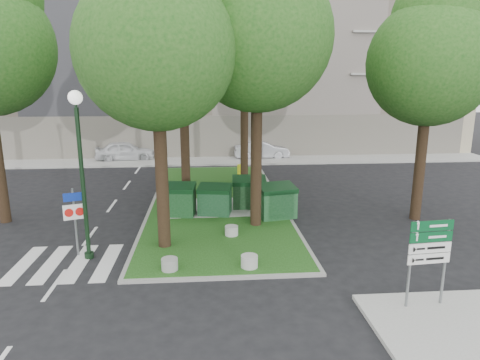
{
  "coord_description": "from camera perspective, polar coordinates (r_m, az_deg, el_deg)",
  "views": [
    {
      "loc": [
        0.05,
        -11.96,
        5.98
      ],
      "look_at": [
        1.36,
        4.48,
        2.0
      ],
      "focal_mm": 32.0,
      "sensor_mm": 36.0,
      "label": 1
    }
  ],
  "objects": [
    {
      "name": "tree_median_mid",
      "position": [
        21.06,
        -7.45,
        16.18
      ],
      "size": [
        4.8,
        4.8,
        9.99
      ],
      "color": "black",
      "rests_on": "ground"
    },
    {
      "name": "zebra_crossing",
      "position": [
        15.21,
        -18.93,
        -10.34
      ],
      "size": [
        5.0,
        3.0,
        0.01
      ],
      "primitive_type": "cube",
      "color": "silver",
      "rests_on": "ground"
    },
    {
      "name": "car_silver",
      "position": [
        32.17,
        2.88,
        4.06
      ],
      "size": [
        4.12,
        1.51,
        1.35
      ],
      "primitive_type": "imported",
      "rotation": [
        0.0,
        0.0,
        1.59
      ],
      "color": "#A9ABB2",
      "rests_on": "ground"
    },
    {
      "name": "dumpster_a",
      "position": [
        18.75,
        -8.29,
        -2.65
      ],
      "size": [
        1.62,
        1.23,
        1.39
      ],
      "rotation": [
        0.0,
        0.0,
        -0.13
      ],
      "color": "#0F3916",
      "rests_on": "median_island"
    },
    {
      "name": "street_lamp",
      "position": [
        14.63,
        -20.51,
        2.99
      ],
      "size": [
        0.45,
        0.45,
        5.58
      ],
      "color": "black",
      "rests_on": "ground"
    },
    {
      "name": "tree_median_near_left",
      "position": [
        14.65,
        -10.82,
        18.58
      ],
      "size": [
        5.2,
        5.2,
        10.53
      ],
      "color": "black",
      "rests_on": "ground"
    },
    {
      "name": "car_white",
      "position": [
        32.44,
        -15.04,
        3.78
      ],
      "size": [
        4.42,
        2.2,
        1.45
      ],
      "primitive_type": "imported",
      "rotation": [
        0.0,
        0.0,
        1.69
      ],
      "color": "silver",
      "rests_on": "ground"
    },
    {
      "name": "apartment_building",
      "position": [
        38.01,
        -4.81,
        16.57
      ],
      "size": [
        41.0,
        12.0,
        16.0
      ],
      "primitive_type": "cube",
      "color": "tan",
      "rests_on": "ground"
    },
    {
      "name": "building_sidewalk",
      "position": [
        31.03,
        -4.56,
        2.53
      ],
      "size": [
        42.0,
        3.0,
        0.12
      ],
      "primitive_type": "cube",
      "color": "#999993",
      "rests_on": "ground"
    },
    {
      "name": "bollard_mid",
      "position": [
        16.35,
        -1.14,
        -6.76
      ],
      "size": [
        0.5,
        0.5,
        0.36
      ],
      "primitive_type": "cylinder",
      "color": "#A4A49F",
      "rests_on": "median_island"
    },
    {
      "name": "directional_sign",
      "position": [
        12.11,
        23.9,
        -8.47
      ],
      "size": [
        1.17,
        0.17,
        2.34
      ],
      "rotation": [
        0.0,
        0.0,
        0.09
      ],
      "color": "slate",
      "rests_on": "sidewalk_corner"
    },
    {
      "name": "dumpster_b",
      "position": [
        18.7,
        -3.39,
        -2.68
      ],
      "size": [
        1.58,
        1.25,
        1.32
      ],
      "rotation": [
        0.0,
        0.0,
        -0.19
      ],
      "color": "#103A1D",
      "rests_on": "median_island"
    },
    {
      "name": "tree_median_near_right",
      "position": [
        16.76,
        2.64,
        20.43
      ],
      "size": [
        5.6,
        5.6,
        11.46
      ],
      "color": "black",
      "rests_on": "ground"
    },
    {
      "name": "ground",
      "position": [
        13.37,
        -4.39,
        -13.04
      ],
      "size": [
        120.0,
        120.0,
        0.0
      ],
      "primitive_type": "plane",
      "color": "black",
      "rests_on": "ground"
    },
    {
      "name": "tree_median_far",
      "position": [
        24.24,
        0.82,
        19.11
      ],
      "size": [
        5.8,
        5.8,
        11.93
      ],
      "color": "black",
      "rests_on": "ground"
    },
    {
      "name": "tree_street_right",
      "position": [
        19.3,
        24.32,
        15.4
      ],
      "size": [
        5.0,
        5.0,
        10.06
      ],
      "color": "black",
      "rests_on": "ground"
    },
    {
      "name": "bollard_left",
      "position": [
        13.74,
        -9.37,
        -11.01
      ],
      "size": [
        0.52,
        0.52,
        0.37
      ],
      "primitive_type": "cylinder",
      "color": "gray",
      "rests_on": "median_island"
    },
    {
      "name": "bollard_right",
      "position": [
        13.75,
        1.26,
        -10.78
      ],
      "size": [
        0.54,
        0.54,
        0.38
      ],
      "primitive_type": "cylinder",
      "color": "#A9A9A4",
      "rests_on": "median_island"
    },
    {
      "name": "traffic_sign_pole",
      "position": [
        15.46,
        -21.21,
        -4.12
      ],
      "size": [
        0.69,
        0.26,
        2.38
      ],
      "rotation": [
        0.0,
        0.0,
        0.32
      ],
      "color": "slate",
      "rests_on": "ground"
    },
    {
      "name": "dumpster_d",
      "position": [
        18.34,
        4.91,
        -2.83
      ],
      "size": [
        1.75,
        1.39,
        1.45
      ],
      "rotation": [
        0.0,
        0.0,
        0.21
      ],
      "color": "#154620",
      "rests_on": "median_island"
    },
    {
      "name": "median_kerb",
      "position": [
        20.83,
        -3.12,
        -2.99
      ],
      "size": [
        6.3,
        16.3,
        0.1
      ],
      "primitive_type": "cube",
      "color": "gray",
      "rests_on": "ground"
    },
    {
      "name": "median_island",
      "position": [
        20.82,
        -3.12,
        -2.97
      ],
      "size": [
        6.0,
        16.0,
        0.12
      ],
      "primitive_type": "cube",
      "color": "#1C4012",
      "rests_on": "ground"
    },
    {
      "name": "dumpster_c",
      "position": [
        19.66,
        1.22,
        -1.69
      ],
      "size": [
        1.6,
        1.17,
        1.43
      ],
      "rotation": [
        0.0,
        0.0,
        -0.06
      ],
      "color": "black",
      "rests_on": "median_island"
    },
    {
      "name": "litter_bin",
      "position": [
        25.99,
        0.06,
        1.33
      ],
      "size": [
        0.4,
        0.4,
        0.7
      ],
      "primitive_type": "cylinder",
      "color": "yellow",
      "rests_on": "median_island"
    }
  ]
}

